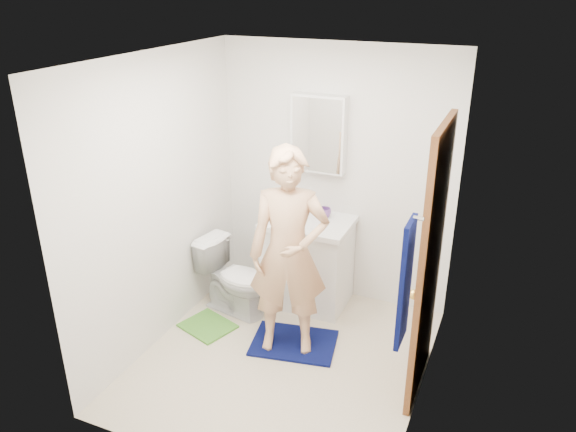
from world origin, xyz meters
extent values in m
cube|color=beige|center=(0.00, 0.00, -0.01)|extent=(2.20, 2.40, 0.02)
cube|color=white|center=(0.00, 0.00, 2.41)|extent=(2.20, 2.40, 0.02)
cube|color=silver|center=(0.00, 1.21, 1.20)|extent=(2.20, 0.02, 2.40)
cube|color=silver|center=(0.00, -1.21, 1.20)|extent=(2.20, 0.02, 2.40)
cube|color=silver|center=(-1.11, 0.00, 1.20)|extent=(0.02, 2.40, 2.40)
cube|color=silver|center=(1.11, 0.00, 1.20)|extent=(0.02, 2.40, 2.40)
cube|color=white|center=(-0.15, 0.91, 0.40)|extent=(0.75, 0.55, 0.80)
cube|color=white|center=(-0.15, 0.91, 0.83)|extent=(0.79, 0.59, 0.05)
cylinder|color=white|center=(-0.15, 0.91, 0.84)|extent=(0.40, 0.40, 0.03)
cylinder|color=silver|center=(-0.15, 1.09, 0.91)|extent=(0.03, 0.03, 0.12)
cube|color=white|center=(-0.15, 1.14, 1.60)|extent=(0.50, 0.12, 0.70)
cube|color=white|center=(-0.15, 1.08, 1.60)|extent=(0.46, 0.01, 0.66)
cube|color=brown|center=(1.07, 0.15, 1.02)|extent=(0.05, 0.80, 2.05)
sphere|color=gold|center=(1.03, -0.17, 0.95)|extent=(0.07, 0.07, 0.07)
cube|color=#070E46|center=(1.03, -0.57, 1.25)|extent=(0.03, 0.24, 0.80)
cylinder|color=silver|center=(1.07, -0.57, 1.67)|extent=(0.06, 0.02, 0.02)
imported|color=white|center=(-0.71, 0.50, 0.35)|extent=(0.74, 0.51, 0.69)
cube|color=#070E46|center=(0.00, 0.22, 0.01)|extent=(0.78, 0.62, 0.02)
cube|color=#4F9732|center=(-0.81, 0.15, 0.01)|extent=(0.53, 0.49, 0.02)
imported|color=#C5725C|center=(-0.36, 0.83, 0.95)|extent=(0.10, 0.11, 0.21)
imported|color=#714395|center=(-0.04, 1.03, 0.90)|extent=(0.15, 0.15, 0.09)
imported|color=tan|center=(-0.02, 0.17, 0.89)|extent=(0.73, 0.60, 1.73)
camera|label=1|loc=(1.52, -3.45, 2.90)|focal=35.00mm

